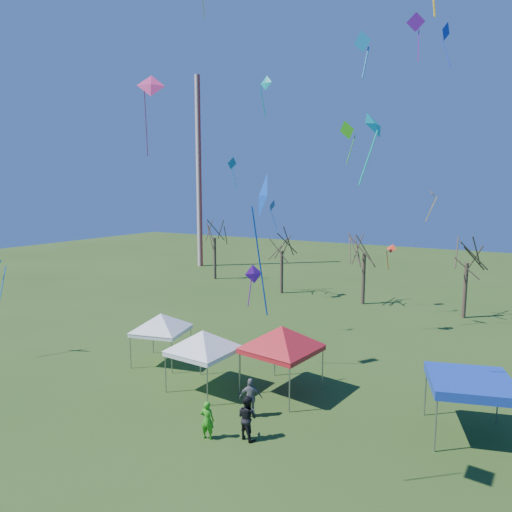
{
  "coord_description": "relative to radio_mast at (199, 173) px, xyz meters",
  "views": [
    {
      "loc": [
        9.58,
        -15.27,
        10.15
      ],
      "look_at": [
        -1.09,
        3.0,
        7.12
      ],
      "focal_mm": 32.0,
      "sensor_mm": 36.0,
      "label": 1
    }
  ],
  "objects": [
    {
      "name": "tree_0",
      "position": [
        7.15,
        -6.62,
        -6.01
      ],
      "size": [
        3.83,
        3.83,
        8.44
      ],
      "color": "#3D2D21",
      "rests_on": "ground"
    },
    {
      "name": "kite_2",
      "position": [
        14.94,
        -14.76,
        0.05
      ],
      "size": [
        0.67,
        1.19,
        2.84
      ],
      "rotation": [
        0.0,
        0.0,
        4.54
      ],
      "color": "blue",
      "rests_on": "ground"
    },
    {
      "name": "tent_red",
      "position": [
        27.62,
        -29.65,
        -9.25
      ],
      "size": [
        4.52,
        4.52,
        4.02
      ],
      "rotation": [
        0.0,
        0.0,
        -0.14
      ],
      "color": "gray",
      "rests_on": "ground"
    },
    {
      "name": "tree_2",
      "position": [
        25.63,
        -9.62,
        -6.21
      ],
      "size": [
        3.71,
        3.71,
        8.18
      ],
      "color": "#3D2D21",
      "rests_on": "ground"
    },
    {
      "name": "radio_mast",
      "position": [
        0.0,
        0.0,
        0.0
      ],
      "size": [
        0.7,
        0.7,
        25.0
      ],
      "primitive_type": "cylinder",
      "color": "silver",
      "rests_on": "ground"
    },
    {
      "name": "person_green",
      "position": [
        26.98,
        -35.09,
        -11.69
      ],
      "size": [
        0.67,
        0.52,
        1.62
      ],
      "primitive_type": "imported",
      "rotation": [
        0.0,
        0.0,
        3.39
      ],
      "color": "green",
      "rests_on": "ground"
    },
    {
      "name": "kite_27",
      "position": [
        32.61,
        -32.13,
        0.05
      ],
      "size": [
        0.9,
        1.24,
        2.73
      ],
      "rotation": [
        0.0,
        0.0,
        1.33
      ],
      "color": "#0ED2C2",
      "rests_on": "ground"
    },
    {
      "name": "kite_18",
      "position": [
        32.67,
        -26.14,
        5.35
      ],
      "size": [
        0.87,
        0.44,
        2.22
      ],
      "rotation": [
        0.0,
        0.0,
        3.42
      ],
      "color": "purple",
      "rests_on": "ground"
    },
    {
      "name": "kite_3",
      "position": [
        31.28,
        -8.83,
        10.09
      ],
      "size": [
        0.88,
        1.45,
        3.44
      ],
      "rotation": [
        0.0,
        0.0,
        4.46
      ],
      "color": "#1432DE",
      "rests_on": "ground"
    },
    {
      "name": "tent_white_mid",
      "position": [
        23.98,
        -31.33,
        -9.58
      ],
      "size": [
        4.1,
        4.1,
        3.61
      ],
      "rotation": [
        0.0,
        0.0,
        -0.05
      ],
      "color": "gray",
      "rests_on": "ground"
    },
    {
      "name": "kite_11",
      "position": [
        26.71,
        -18.12,
        1.8
      ],
      "size": [
        1.5,
        1.15,
        3.01
      ],
      "rotation": [
        0.0,
        0.0,
        2.7
      ],
      "color": "green",
      "rests_on": "ground"
    },
    {
      "name": "kite_8",
      "position": [
        20.93,
        -31.28,
        2.89
      ],
      "size": [
        1.65,
        1.55,
        4.13
      ],
      "rotation": [
        0.0,
        0.0,
        0.66
      ],
      "color": "#F7377B",
      "rests_on": "ground"
    },
    {
      "name": "kite_24",
      "position": [
        22.89,
        -22.89,
        4.39
      ],
      "size": [
        0.95,
        0.55,
        2.46
      ],
      "rotation": [
        0.0,
        0.0,
        6.08
      ],
      "color": "#0BA8A3",
      "rests_on": "ground"
    },
    {
      "name": "kite_5",
      "position": [
        30.85,
        -37.43,
        -2.54
      ],
      "size": [
        1.13,
        1.25,
        4.41
      ],
      "rotation": [
        0.0,
        0.0,
        5.41
      ],
      "color": "blue",
      "rests_on": "ground"
    },
    {
      "name": "kite_19",
      "position": [
        29.72,
        -16.84,
        -6.44
      ],
      "size": [
        0.78,
        0.57,
        1.92
      ],
      "rotation": [
        0.0,
        0.0,
        6.16
      ],
      "color": "red",
      "rests_on": "ground"
    },
    {
      "name": "person_grey",
      "position": [
        27.57,
        -32.59,
        -11.6
      ],
      "size": [
        1.14,
        0.86,
        1.79
      ],
      "primitive_type": "imported",
      "rotation": [
        0.0,
        0.0,
        3.6
      ],
      "color": "slate",
      "rests_on": "ground"
    },
    {
      "name": "tent_white_west",
      "position": [
        19.64,
        -29.64,
        -9.69
      ],
      "size": [
        3.83,
        3.83,
        3.48
      ],
      "rotation": [
        0.0,
        0.0,
        0.24
      ],
      "color": "gray",
      "rests_on": "ground"
    },
    {
      "name": "kite_13",
      "position": [
        17.38,
        -11.73,
        -3.73
      ],
      "size": [
        0.81,
        1.14,
        2.86
      ],
      "rotation": [
        0.0,
        0.0,
        4.78
      ],
      "color": "blue",
      "rests_on": "ground"
    },
    {
      "name": "ground",
      "position": [
        28.0,
        -34.0,
        -12.5
      ],
      "size": [
        140.0,
        140.0,
        0.0
      ],
      "primitive_type": "plane",
      "color": "#2E4D18",
      "rests_on": "ground"
    },
    {
      "name": "tent_blue",
      "position": [
        36.24,
        -29.5,
        -10.17
      ],
      "size": [
        4.04,
        4.04,
        2.54
      ],
      "rotation": [
        0.0,
        0.0,
        0.3
      ],
      "color": "gray",
      "rests_on": "ground"
    },
    {
      "name": "kite_1",
      "position": [
        26.07,
        -29.8,
        -6.53
      ],
      "size": [
        0.8,
        0.94,
        2.19
      ],
      "rotation": [
        0.0,
        0.0,
        0.93
      ],
      "color": "purple",
      "rests_on": "ground"
    },
    {
      "name": "kite_25",
      "position": [
        31.91,
        -31.55,
        3.19
      ],
      "size": [
        0.82,
        0.48,
        1.76
      ],
      "rotation": [
        0.0,
        0.0,
        2.84
      ],
      "color": "blue",
      "rests_on": "ground"
    },
    {
      "name": "kite_22",
      "position": [
        31.88,
        -14.2,
        -2.68
      ],
      "size": [
        0.73,
        0.71,
        2.29
      ],
      "rotation": [
        0.0,
        0.0,
        1.59
      ],
      "color": "gold",
      "rests_on": "ground"
    },
    {
      "name": "tree_3",
      "position": [
        34.03,
        -9.96,
        -6.42
      ],
      "size": [
        3.59,
        3.59,
        7.91
      ],
      "color": "#3D2D21",
      "rests_on": "ground"
    },
    {
      "name": "person_dark",
      "position": [
        28.4,
        -34.27,
        -11.58
      ],
      "size": [
        1.03,
        0.88,
        1.85
      ],
      "primitive_type": "imported",
      "rotation": [
        0.0,
        0.0,
        2.93
      ],
      "color": "black",
      "rests_on": "ground"
    },
    {
      "name": "tree_1",
      "position": [
        17.23,
        -9.35,
        -6.71
      ],
      "size": [
        3.42,
        3.42,
        7.54
      ],
      "color": "#3D2D21",
      "rests_on": "ground"
    }
  ]
}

